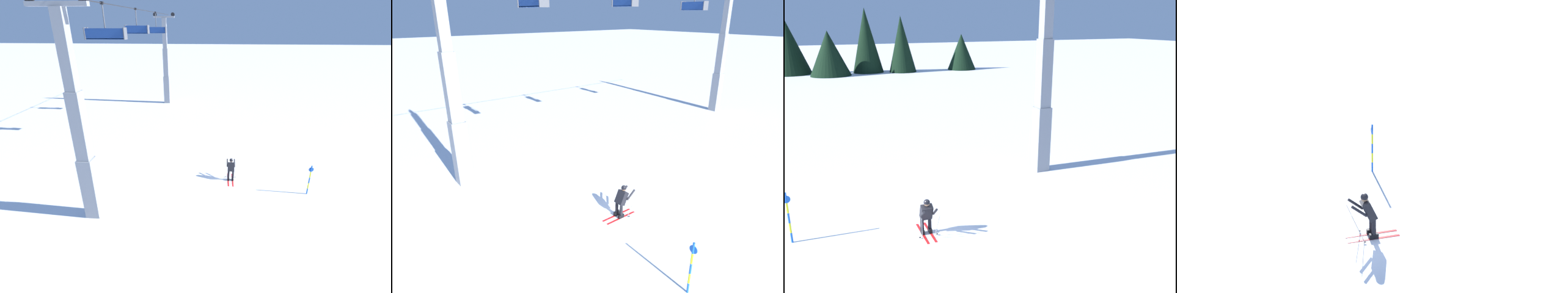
% 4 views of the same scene
% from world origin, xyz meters
% --- Properties ---
extents(ground_plane, '(260.00, 260.00, 0.00)m').
position_xyz_m(ground_plane, '(0.00, 0.00, 0.00)').
color(ground_plane, white).
extents(skier_carving_main, '(1.61, 0.71, 1.58)m').
position_xyz_m(skier_carving_main, '(-0.52, 0.17, 0.83)').
color(skier_carving_main, red).
rests_on(skier_carving_main, ground_plane).
extents(lift_tower_near, '(0.73, 2.61, 10.62)m').
position_xyz_m(lift_tower_near, '(-4.78, 7.60, 4.43)').
color(lift_tower_near, gray).
rests_on(lift_tower_near, ground_plane).
extents(trail_marker_pole, '(0.07, 0.28, 1.92)m').
position_xyz_m(trail_marker_pole, '(-1.92, -4.38, 1.04)').
color(trail_marker_pole, blue).
rests_on(trail_marker_pole, ground_plane).
extents(tree_line_ridge, '(9.78, 43.00, 9.37)m').
position_xyz_m(tree_line_ridge, '(-51.63, 0.34, 3.70)').
color(tree_line_ridge, black).
rests_on(tree_line_ridge, ground_plane).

